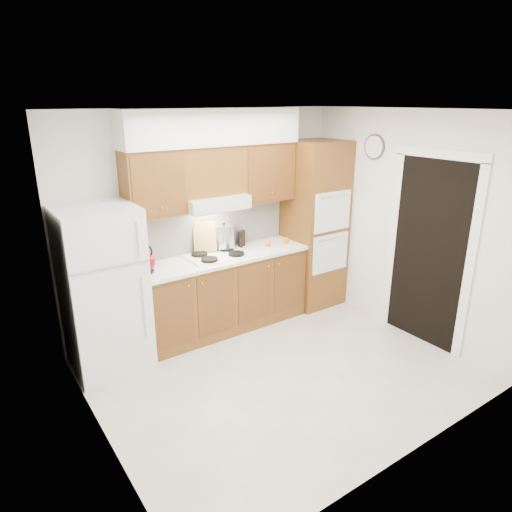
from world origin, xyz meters
The scene contains 26 objects.
floor centered at (0.00, 0.00, 0.00)m, with size 3.60×3.60×0.00m, color #BDB8A6.
ceiling centered at (0.00, 0.00, 2.60)m, with size 3.60×3.60×0.00m, color white.
wall_back centered at (0.00, 1.50, 1.30)m, with size 3.60×0.02×2.60m, color silver.
wall_left centered at (-1.80, 0.00, 1.30)m, with size 0.02×3.00×2.60m, color silver.
wall_right centered at (1.80, 0.00, 1.30)m, with size 0.02×3.00×2.60m, color silver.
fridge centered at (-1.41, 1.14, 0.86)m, with size 0.75×0.72×1.72m, color white.
base_cabinets centered at (0.02, 1.20, 0.45)m, with size 2.11×0.60×0.90m, color brown.
countertop centered at (0.03, 1.19, 0.92)m, with size 2.13×0.62×0.04m, color white.
backsplash centered at (0.02, 1.49, 1.22)m, with size 2.11×0.03×0.56m, color white.
oven_cabinet centered at (1.44, 1.18, 1.10)m, with size 0.70×0.65×2.20m, color brown.
upper_cab_left centered at (-0.71, 1.33, 1.85)m, with size 0.63×0.33×0.70m, color brown.
upper_cab_right centered at (0.72, 1.33, 1.85)m, with size 0.73×0.33×0.70m, color brown.
range_hood centered at (-0.02, 1.27, 1.57)m, with size 0.75×0.45×0.15m, color silver.
upper_cab_over_hood centered at (-0.02, 1.33, 1.92)m, with size 0.75×0.33×0.55m, color brown.
soffit centered at (0.03, 1.32, 2.40)m, with size 2.13×0.36×0.40m, color silver.
cooktop centered at (-0.02, 1.21, 0.95)m, with size 0.74×0.50×0.01m, color white.
doorway centered at (1.79, -0.35, 1.05)m, with size 0.02×0.90×2.10m, color black.
wall_clock centered at (1.79, 0.55, 2.15)m, with size 0.30×0.30×0.02m, color #3F3833.
kettle centered at (-0.93, 1.17, 1.05)m, with size 0.21×0.21×0.21m, color maroon.
cutting_board centered at (-0.09, 1.40, 1.14)m, with size 0.27×0.02×0.36m, color tan.
stock_pot centered at (0.17, 1.38, 1.11)m, with size 0.26×0.26×0.27m, color silver.
condiment_a centered at (0.37, 1.34, 1.04)m, with size 0.06×0.06×0.20m, color black.
condiment_b centered at (0.44, 1.38, 1.04)m, with size 0.06×0.06×0.20m, color black.
condiment_c centered at (0.45, 1.45, 1.02)m, with size 0.06×0.06×0.17m, color black.
orange_near centered at (0.95, 1.15, 0.98)m, with size 0.08×0.08×0.08m, color #DD540B.
orange_far centered at (0.68, 1.18, 0.98)m, with size 0.07×0.07×0.07m, color orange.
Camera 1 is at (-2.55, -3.22, 2.69)m, focal length 32.00 mm.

